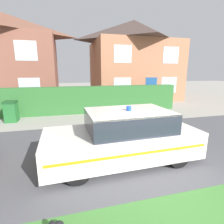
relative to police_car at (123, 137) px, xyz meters
name	(u,v)px	position (x,y,z in m)	size (l,w,h in m)	color
road_strip	(129,145)	(0.54, 0.94, -0.72)	(28.00, 5.32, 0.01)	#4C4C51
garden_hedge	(91,100)	(-0.05, 6.39, 0.11)	(11.45, 0.57, 1.67)	#2D662D
police_car	(123,137)	(0.00, 0.00, 0.00)	(4.42, 1.95, 1.61)	black
house_left	(4,59)	(-6.18, 11.55, 2.84)	(8.27, 5.53, 7.00)	brown
house_right	(133,60)	(4.82, 11.75, 2.92)	(7.86, 6.48, 7.16)	#A86B4C
wheelie_bin	(11,111)	(-4.37, 5.34, -0.18)	(0.62, 0.67, 1.09)	#23662D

